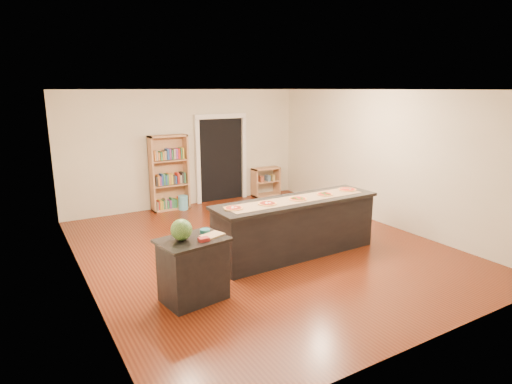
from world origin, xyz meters
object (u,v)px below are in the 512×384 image
kitchen_island (296,227)px  watermelon (181,230)px  side_counter (193,269)px  bookshelf (169,173)px  low_shelf (266,182)px  waste_bin (183,203)px

kitchen_island → watermelon: bearing=-166.4°
watermelon → side_counter: bearing=-12.4°
bookshelf → low_shelf: bookshelf is taller
side_counter → kitchen_island: bearing=8.0°
low_shelf → watermelon: bearing=-132.5°
low_shelf → watermelon: watermelon is taller
bookshelf → waste_bin: bearing=-36.4°
side_counter → waste_bin: bearing=62.2°
bookshelf → side_counter: bearing=-105.8°
kitchen_island → side_counter: size_ratio=3.39×
low_shelf → side_counter: bearing=-131.3°
side_counter → bookshelf: bookshelf is taller
kitchen_island → watermelon: 2.43m
side_counter → low_shelf: 5.98m
side_counter → waste_bin: size_ratio=2.62×
kitchen_island → waste_bin: bearing=98.8°
side_counter → watermelon: bearing=159.2°
bookshelf → low_shelf: size_ratio=2.33×
side_counter → watermelon: 0.59m
waste_bin → side_counter: bearing=-109.3°
side_counter → waste_bin: 4.59m
side_counter → watermelon: (-0.13, 0.03, 0.58)m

